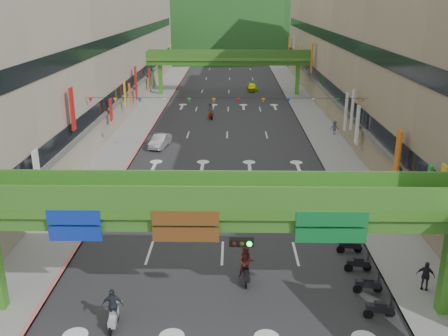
{
  "coord_description": "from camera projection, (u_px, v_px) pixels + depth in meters",
  "views": [
    {
      "loc": [
        0.55,
        -15.29,
        14.86
      ],
      "look_at": [
        0.0,
        18.0,
        3.5
      ],
      "focal_mm": 40.0,
      "sensor_mm": 36.0,
      "label": 1
    }
  ],
  "objects": [
    {
      "name": "hill_left",
      "position": [
        187.0,
        44.0,
        170.91
      ],
      "size": [
        168.0,
        140.0,
        112.0
      ],
      "primitive_type": "ellipsoid",
      "color": "#1C4419",
      "rests_on": "ground"
    },
    {
      "name": "scooter_rider_left",
      "position": [
        113.0,
        309.0,
        23.4
      ],
      "size": [
        1.05,
        1.6,
        2.09
      ],
      "color": "#9B9DA4",
      "rests_on": "ground"
    },
    {
      "name": "pedestrian_red",
      "position": [
        407.0,
        221.0,
        33.11
      ],
      "size": [
        0.9,
        0.75,
        1.67
      ],
      "primitive_type": "imported",
      "rotation": [
        0.0,
        0.0,
        -0.15
      ],
      "color": "red",
      "rests_on": "ground"
    },
    {
      "name": "scooter_rider_far",
      "position": [
        211.0,
        111.0,
        64.31
      ],
      "size": [
        0.99,
        1.58,
        2.15
      ],
      "color": "#8E1000",
      "rests_on": "ground"
    },
    {
      "name": "sidewalk_right",
      "position": [
        310.0,
        115.0,
        66.39
      ],
      "size": [
        4.0,
        140.0,
        0.15
      ],
      "primitive_type": "cube",
      "color": "gray",
      "rests_on": "ground"
    },
    {
      "name": "road_slab",
      "position": [
        228.0,
        115.0,
        66.58
      ],
      "size": [
        18.0,
        140.0,
        0.02
      ],
      "primitive_type": "cube",
      "color": "#28282B",
      "rests_on": "ground"
    },
    {
      "name": "scooter_rider_near",
      "position": [
        175.0,
        221.0,
        33.14
      ],
      "size": [
        0.68,
        1.59,
        1.84
      ],
      "color": "black",
      "rests_on": "ground"
    },
    {
      "name": "pedestrian_blue",
      "position": [
        334.0,
        129.0,
        56.69
      ],
      "size": [
        0.72,
        0.47,
        1.54
      ],
      "primitive_type": "imported",
      "rotation": [
        0.0,
        0.0,
        3.14
      ],
      "color": "#35405E",
      "rests_on": "ground"
    },
    {
      "name": "building_row_left",
      "position": [
        80.0,
        43.0,
        63.83
      ],
      "size": [
        12.8,
        95.0,
        19.0
      ],
      "color": "#9E937F",
      "rests_on": "ground"
    },
    {
      "name": "pedestrian_dark",
      "position": [
        425.0,
        278.0,
        26.42
      ],
      "size": [
        1.02,
        0.72,
        1.6
      ],
      "primitive_type": "imported",
      "rotation": [
        0.0,
        0.0,
        -0.39
      ],
      "color": "black",
      "rests_on": "ground"
    },
    {
      "name": "parked_scooter_row",
      "position": [
        358.0,
        263.0,
        28.45
      ],
      "size": [
        1.6,
        9.39,
        1.08
      ],
      "color": "black",
      "rests_on": "ground"
    },
    {
      "name": "curb_left",
      "position": [
        160.0,
        115.0,
        66.7
      ],
      "size": [
        0.2,
        140.0,
        0.18
      ],
      "primitive_type": "cube",
      "color": "#CC5959",
      "rests_on": "ground"
    },
    {
      "name": "car_silver",
      "position": [
        160.0,
        141.0,
        52.29
      ],
      "size": [
        2.07,
        4.19,
        1.32
      ],
      "primitive_type": "imported",
      "rotation": [
        0.0,
        0.0,
        -0.17
      ],
      "color": "#BBB9C1",
      "rests_on": "ground"
    },
    {
      "name": "bunting_string",
      "position": [
        226.0,
        101.0,
        45.74
      ],
      "size": [
        26.0,
        0.36,
        0.47
      ],
      "color": "black",
      "rests_on": "ground"
    },
    {
      "name": "car_yellow",
      "position": [
        252.0,
        87.0,
        84.22
      ],
      "size": [
        1.75,
        3.93,
        1.31
      ],
      "primitive_type": "imported",
      "rotation": [
        0.0,
        0.0,
        0.05
      ],
      "color": "#E1E901",
      "rests_on": "ground"
    },
    {
      "name": "overpass_far",
      "position": [
        229.0,
        61.0,
        79.04
      ],
      "size": [
        28.0,
        2.2,
        7.1
      ],
      "color": "#4C9E2D",
      "rests_on": "ground"
    },
    {
      "name": "curb_right",
      "position": [
        296.0,
        115.0,
        66.42
      ],
      "size": [
        0.2,
        140.0,
        0.18
      ],
      "primitive_type": "cube",
      "color": "gray",
      "rests_on": "ground"
    },
    {
      "name": "hill_right",
      "position": [
        297.0,
        39.0,
        189.22
      ],
      "size": [
        208.0,
        176.0,
        128.0
      ],
      "primitive_type": "ellipsoid",
      "color": "#1C4419",
      "rests_on": "ground"
    },
    {
      "name": "overpass_near",
      "position": [
        240.0,
        222.0,
        22.67
      ],
      "size": [
        28.0,
        12.27,
        7.1
      ],
      "color": "#4C9E2D",
      "rests_on": "ground"
    },
    {
      "name": "scooter_rider_mid",
      "position": [
        246.0,
        264.0,
        27.11
      ],
      "size": [
        0.93,
        1.6,
        2.21
      ],
      "color": "black",
      "rests_on": "ground"
    },
    {
      "name": "sidewalk_left",
      "position": [
        146.0,
        115.0,
        66.73
      ],
      "size": [
        4.0,
        140.0,
        0.15
      ],
      "primitive_type": "cube",
      "color": "gray",
      "rests_on": "ground"
    },
    {
      "name": "building_row_right",
      "position": [
        377.0,
        43.0,
        63.24
      ],
      "size": [
        12.8,
        95.0,
        19.0
      ],
      "color": "gray",
      "rests_on": "ground"
    }
  ]
}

